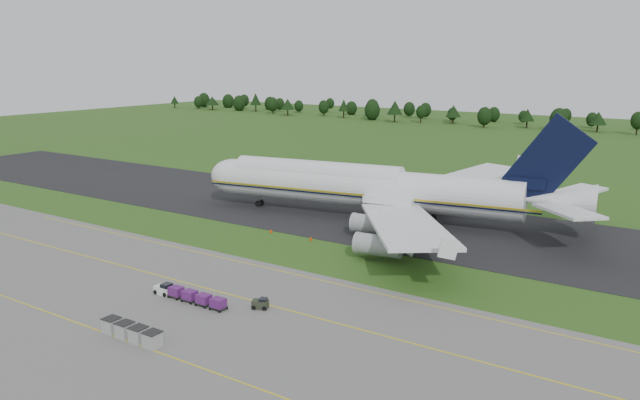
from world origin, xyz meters
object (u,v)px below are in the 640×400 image
Objects in this scene: baggage_train at (188,295)px; aircraft at (372,187)px; utility_cart at (260,304)px; edge_markers at (311,239)px; uld_row at (132,332)px.

aircraft is at bearing 91.03° from baggage_train.
utility_cart is 32.68m from edge_markers.
aircraft is 4.38× the size of edge_markers.
edge_markers is at bearing 96.79° from uld_row.
baggage_train is at bearing 103.91° from uld_row.
baggage_train is 1.41× the size of uld_row.
baggage_train reaches higher than edge_markers.
aircraft reaches higher than baggage_train.
uld_row is 46.38m from edge_markers.
aircraft is at bearing 85.99° from edge_markers.
uld_row is at bearing -86.54° from aircraft.
baggage_train is 5.26× the size of utility_cart.
baggage_train is 33.78m from edge_markers.
uld_row reaches higher than baggage_train.
uld_row reaches higher than edge_markers.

